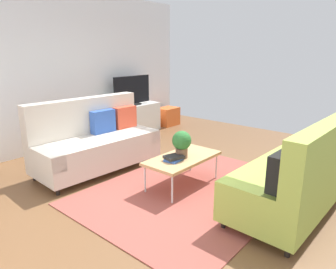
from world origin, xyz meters
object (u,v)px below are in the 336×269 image
tv (132,91)px  coffee_table (183,159)px  storage_trunk (168,116)px  table_book_0 (174,159)px  bottle_0 (120,104)px  vase_0 (110,105)px  couch_green (297,176)px  couch_beige (96,141)px  potted_plant (182,143)px  tv_console (132,119)px

tv → coffee_table: bearing=-119.9°
storage_trunk → table_book_0: (-2.76, -2.48, 0.21)m
bottle_0 → coffee_table: bearing=-113.2°
vase_0 → couch_green: bearing=-98.5°
couch_beige → potted_plant: size_ratio=5.26×
couch_beige → tv: tv is taller
storage_trunk → bottle_0: size_ratio=3.04×
coffee_table → tv_console: bearing=60.3°
couch_green → storage_trunk: 4.53m
storage_trunk → potted_plant: bearing=-136.4°
table_book_0 → vase_0: 2.85m
coffee_table → tv_console: (1.47, 2.58, -0.07)m
bottle_0 → tv: bearing=3.0°
vase_0 → coffee_table: bearing=-108.8°
potted_plant → table_book_0: bearing=178.1°
tv → couch_green: bearing=-106.6°
couch_green → bottle_0: (0.80, 3.96, 0.28)m
tv → vase_0: (-0.58, 0.07, -0.25)m
vase_0 → bottle_0: 0.22m
potted_plant → storage_trunk: bearing=43.6°
table_book_0 → bottle_0: (1.27, 2.54, 0.29)m
coffee_table → table_book_0: 0.19m
couch_beige → storage_trunk: couch_beige is taller
table_book_0 → bottle_0: 2.85m
tv → storage_trunk: 1.32m
couch_beige → tv_console: size_ratio=1.38×
tv_console → vase_0: vase_0 is taller
storage_trunk → potted_plant: size_ratio=1.41×
couch_green → coffee_table: (-0.28, 1.42, -0.05)m
storage_trunk → potted_plant: potted_plant is taller
tv → table_book_0: bearing=-123.0°
tv_console → tv: bearing=-90.0°
storage_trunk → bottle_0: bearing=177.7°
storage_trunk → table_book_0: size_ratio=2.17×
bottle_0 → vase_0: bearing=155.2°
couch_green → tv: size_ratio=1.93×
couch_green → table_book_0: bearing=110.1°
coffee_table → bottle_0: bottle_0 is taller
tv → couch_beige: bearing=-148.4°
couch_beige → storage_trunk: size_ratio=3.72×
vase_0 → storage_trunk: bearing=-5.1°
potted_plant → coffee_table: bearing=4.2°
table_book_0 → coffee_table: bearing=-0.9°
couch_beige → tv: size_ratio=1.93×
couch_beige → bottle_0: (1.47, 1.12, 0.28)m
tv_console → table_book_0: (-1.66, -2.58, 0.11)m
couch_green → coffee_table: 1.45m
coffee_table → potted_plant: size_ratio=2.99×
potted_plant → couch_beige: bearing=103.7°
tv → storage_trunk: size_ratio=1.92×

